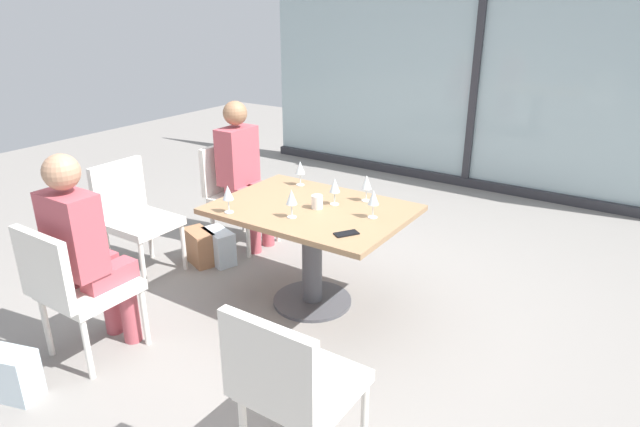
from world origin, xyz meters
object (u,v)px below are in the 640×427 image
wine_glass_3 (367,183)px  wine_glass_4 (335,186)px  handbag_1 (9,374)px  wine_glass_1 (300,168)px  wine_glass_2 (228,193)px  dining_table_main (312,231)px  handbag_2 (219,246)px  chair_front_left (74,285)px  wine_glass_5 (373,198)px  handbag_0 (200,247)px  cell_phone_on_table (346,234)px  person_far_left (244,168)px  wine_glass_0 (292,198)px  chair_far_left (235,189)px  chair_side_end (133,212)px  chair_front_right (291,383)px  coffee_cup (317,202)px  person_front_left (85,246)px

wine_glass_3 → wine_glass_4: (-0.14, -0.18, 0.00)m
handbag_1 → wine_glass_1: bearing=59.7°
wine_glass_2 → wine_glass_4: size_ratio=1.00×
dining_table_main → handbag_2: 1.09m
dining_table_main → chair_front_left: chair_front_left is taller
wine_glass_5 → handbag_0: wine_glass_5 is taller
wine_glass_4 → handbag_1: size_ratio=0.62×
wine_glass_2 → cell_phone_on_table: size_ratio=1.28×
cell_phone_on_table → dining_table_main: bearing=-179.0°
person_far_left → handbag_1: (0.25, -2.23, -0.56)m
wine_glass_3 → wine_glass_4: size_ratio=1.00×
person_far_left → wine_glass_3: 1.32m
wine_glass_0 → chair_front_left: bearing=-126.2°
wine_glass_4 → cell_phone_on_table: wine_glass_4 is taller
cell_phone_on_table → handbag_2: bearing=-162.0°
wine_glass_2 → handbag_1: wine_glass_2 is taller
chair_far_left → person_far_left: bearing=-0.0°
wine_glass_1 → wine_glass_3: 0.58m
chair_side_end → wine_glass_1: size_ratio=4.70×
chair_front_right → wine_glass_3: bearing=108.4°
wine_glass_4 → coffee_cup: (-0.06, -0.12, -0.09)m
dining_table_main → coffee_cup: coffee_cup is taller
wine_glass_1 → handbag_2: 1.01m
chair_front_right → handbag_2: chair_front_right is taller
handbag_0 → person_far_left: bearing=101.3°
wine_glass_5 → coffee_cup: size_ratio=2.06×
chair_front_left → handbag_1: 0.56m
handbag_2 → wine_glass_2: bearing=-20.2°
dining_table_main → handbag_1: dining_table_main is taller
wine_glass_2 → coffee_cup: 0.59m
person_front_left → handbag_1: person_front_left is taller
chair_side_end → wine_glass_0: 1.49m
chair_side_end → wine_glass_4: bearing=16.8°
person_front_left → wine_glass_2: (0.38, 0.80, 0.16)m
chair_front_right → chair_side_end: bearing=156.8°
chair_front_right → wine_glass_5: (-0.34, 1.35, 0.37)m
chair_far_left → wine_glass_5: wine_glass_5 is taller
wine_glass_4 → handbag_0: 1.43m
wine_glass_0 → handbag_2: wine_glass_0 is taller
chair_side_end → handbag_1: bearing=-65.2°
chair_front_left → handbag_2: size_ratio=2.90×
wine_glass_0 → dining_table_main: bearing=91.0°
wine_glass_5 → handbag_2: wine_glass_5 is taller
chair_front_left → wine_glass_3: size_ratio=4.70×
wine_glass_2 → cell_phone_on_table: 0.84m
handbag_1 → handbag_2: 1.84m
chair_far_left → wine_glass_2: wine_glass_2 is taller
chair_front_left → wine_glass_5: (1.21, 1.35, 0.37)m
dining_table_main → person_front_left: 1.42m
chair_front_left → wine_glass_3: (1.02, 1.60, 0.37)m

